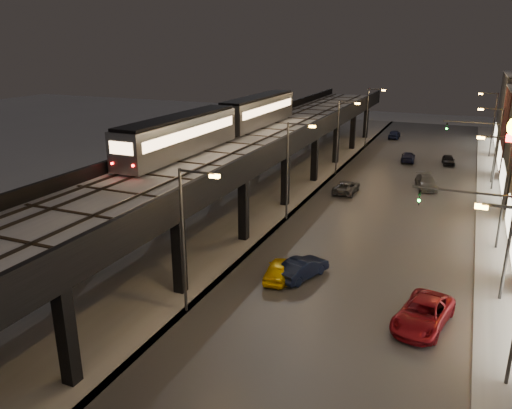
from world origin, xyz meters
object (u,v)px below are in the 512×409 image
(car_onc_red, at_px, (448,160))
(car_mid_dark, at_px, (408,157))
(car_onc_white, at_px, (426,183))
(car_far_white, at_px, (394,134))
(car_near_white, at_px, (302,269))
(subway_train, at_px, (225,121))
(car_taxi, at_px, (279,270))
(car_onc_dark, at_px, (423,315))
(car_mid_silver, at_px, (346,187))

(car_onc_red, bearing_deg, car_mid_dark, 174.42)
(car_mid_dark, xyz_separation_m, car_onc_white, (3.56, -12.69, 0.07))
(car_far_white, height_order, car_onc_red, car_far_white)
(car_mid_dark, bearing_deg, car_onc_white, 101.57)
(car_near_white, xyz_separation_m, car_onc_white, (5.84, 26.64, -0.02))
(subway_train, distance_m, car_mid_dark, 30.26)
(subway_train, height_order, car_onc_red, subway_train)
(car_taxi, distance_m, car_onc_dark, 10.05)
(car_onc_red, bearing_deg, car_onc_white, -106.00)
(car_onc_white, bearing_deg, car_taxi, -120.49)
(car_onc_white, bearing_deg, car_onc_dark, -100.86)
(car_onc_white, bearing_deg, car_far_white, 89.32)
(car_far_white, distance_m, car_onc_red, 19.05)
(car_near_white, relative_size, car_mid_silver, 0.94)
(car_onc_white, distance_m, car_onc_red, 13.09)
(car_taxi, bearing_deg, subway_train, -60.81)
(subway_train, distance_m, car_near_white, 20.68)
(car_near_white, relative_size, car_mid_dark, 1.01)
(car_onc_white, bearing_deg, car_mid_dark, 90.03)
(car_mid_dark, bearing_deg, car_far_white, -79.67)
(car_mid_silver, bearing_deg, car_near_white, 96.62)
(subway_train, height_order, car_onc_dark, subway_train)
(car_mid_silver, height_order, car_onc_red, car_mid_silver)
(subway_train, height_order, car_near_white, subway_train)
(car_taxi, distance_m, car_mid_silver, 22.29)
(car_onc_dark, distance_m, car_onc_white, 29.91)
(car_near_white, height_order, car_mid_silver, car_near_white)
(car_onc_white, xyz_separation_m, car_onc_red, (1.64, 12.98, -0.08))
(car_mid_silver, relative_size, car_onc_red, 1.29)
(car_mid_silver, relative_size, car_onc_white, 0.97)
(car_onc_dark, relative_size, car_onc_red, 1.51)
(car_mid_silver, bearing_deg, car_onc_red, -116.28)
(car_mid_dark, relative_size, car_onc_red, 1.20)
(car_near_white, bearing_deg, car_onc_white, -83.03)
(subway_train, height_order, car_mid_dark, subway_train)
(car_taxi, height_order, car_mid_dark, car_taxi)
(car_far_white, relative_size, car_onc_dark, 0.76)
(subway_train, height_order, car_onc_white, subway_train)
(car_near_white, distance_m, car_far_white, 56.17)
(car_near_white, xyz_separation_m, car_mid_dark, (2.28, 39.33, -0.10))
(car_far_white, bearing_deg, subway_train, 74.70)
(car_near_white, bearing_deg, car_taxi, 48.27)
(car_mid_silver, bearing_deg, car_onc_white, -145.38)
(car_mid_dark, distance_m, car_onc_white, 13.18)
(subway_train, relative_size, car_mid_silver, 7.06)
(car_onc_white, bearing_deg, car_near_white, -117.98)
(subway_train, bearing_deg, car_onc_white, 33.34)
(car_mid_silver, relative_size, car_mid_dark, 1.08)
(car_onc_dark, bearing_deg, car_onc_white, 106.05)
(subway_train, relative_size, car_far_white, 7.91)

